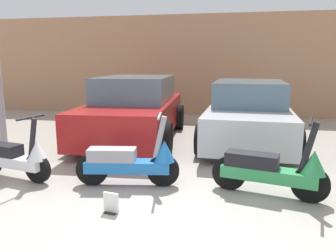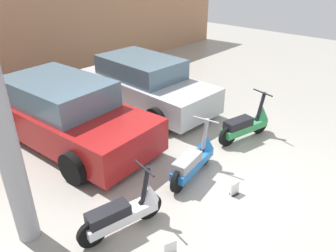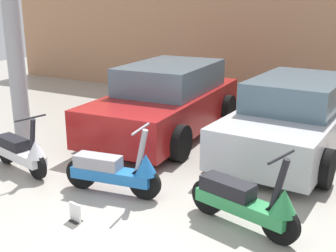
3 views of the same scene
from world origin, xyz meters
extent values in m
plane|color=#9E998E|center=(0.00, 0.00, 0.00)|extent=(28.00, 28.00, 0.00)
cube|color=tan|center=(0.00, 8.00, 1.72)|extent=(19.60, 0.12, 3.45)
cylinder|color=black|center=(-1.87, 0.79, 0.23)|extent=(0.47, 0.18, 0.46)
cylinder|color=black|center=(-2.87, 1.01, 0.23)|extent=(0.47, 0.18, 0.46)
cube|color=silver|center=(-2.37, 0.90, 0.29)|extent=(1.23, 0.53, 0.16)
cube|color=black|center=(-2.58, 0.95, 0.46)|extent=(0.72, 0.41, 0.18)
cylinder|color=black|center=(-1.92, 0.80, 0.69)|extent=(0.22, 0.12, 0.65)
cylinder|color=black|center=(-1.92, 0.80, 1.02)|extent=(0.14, 0.53, 0.03)
cone|color=silver|center=(-1.85, 0.79, 0.52)|extent=(0.37, 0.37, 0.30)
cylinder|color=black|center=(0.05, 1.03, 0.24)|extent=(0.49, 0.16, 0.48)
cylinder|color=black|center=(-1.01, 0.87, 0.24)|extent=(0.49, 0.16, 0.48)
cube|color=#1E66B2|center=(-0.48, 0.95, 0.30)|extent=(1.29, 0.49, 0.17)
cube|color=gray|center=(-0.70, 0.91, 0.48)|extent=(0.74, 0.39, 0.19)
cylinder|color=gray|center=(0.00, 1.02, 0.73)|extent=(0.23, 0.12, 0.69)
cylinder|color=gray|center=(0.00, 1.02, 1.07)|extent=(0.12, 0.56, 0.03)
cone|color=#1E66B2|center=(0.07, 1.04, 0.54)|extent=(0.37, 0.37, 0.32)
cylinder|color=black|center=(2.08, 0.83, 0.25)|extent=(0.50, 0.20, 0.49)
cylinder|color=black|center=(1.02, 1.09, 0.25)|extent=(0.50, 0.20, 0.49)
cube|color=#2D8C4C|center=(1.55, 0.96, 0.31)|extent=(1.32, 0.60, 0.17)
cube|color=black|center=(1.33, 1.02, 0.49)|extent=(0.77, 0.45, 0.19)
cylinder|color=black|center=(2.02, 0.84, 0.74)|extent=(0.24, 0.14, 0.70)
cylinder|color=black|center=(2.02, 0.84, 1.09)|extent=(0.17, 0.56, 0.03)
cone|color=#2D8C4C|center=(2.10, 0.83, 0.55)|extent=(0.40, 0.40, 0.32)
cube|color=maroon|center=(-1.27, 3.95, 0.55)|extent=(2.11, 4.51, 0.73)
cube|color=slate|center=(-1.29, 4.22, 1.21)|extent=(1.77, 2.56, 0.58)
cylinder|color=black|center=(-0.24, 2.65, 0.34)|extent=(0.27, 0.68, 0.67)
cylinder|color=black|center=(-2.14, 2.53, 0.34)|extent=(0.27, 0.68, 0.67)
cylinder|color=black|center=(-0.41, 5.37, 0.34)|extent=(0.27, 0.68, 0.67)
cylinder|color=black|center=(-2.31, 5.25, 0.34)|extent=(0.27, 0.68, 0.67)
cube|color=#B7B7BC|center=(1.41, 4.06, 0.52)|extent=(1.91, 4.22, 0.69)
cube|color=slate|center=(1.42, 4.31, 1.14)|extent=(1.62, 2.39, 0.54)
cylinder|color=black|center=(2.25, 2.74, 0.32)|extent=(0.24, 0.64, 0.63)
cylinder|color=black|center=(0.46, 2.82, 0.32)|extent=(0.24, 0.64, 0.63)
cylinder|color=black|center=(0.57, 5.39, 0.32)|extent=(0.24, 0.64, 0.63)
cube|color=black|center=(-0.40, 0.03, 0.01)|extent=(0.18, 0.15, 0.01)
cube|color=white|center=(-0.40, 0.03, 0.13)|extent=(0.20, 0.07, 0.26)
cylinder|color=#99999E|center=(-3.41, 1.91, 1.72)|extent=(0.33, 0.33, 3.45)
camera|label=1|loc=(1.01, -3.54, 1.83)|focal=35.00mm
camera|label=2|loc=(-4.81, -2.24, 3.92)|focal=35.00mm
camera|label=3|loc=(3.10, -3.69, 2.79)|focal=45.00mm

